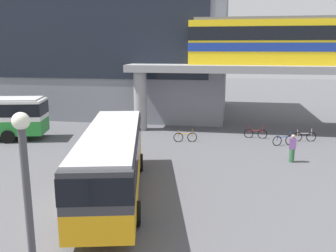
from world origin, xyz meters
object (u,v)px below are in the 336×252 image
(train, at_px, (318,40))
(pedestrian_near_building, at_px, (292,149))
(bicycle_silver, at_px, (304,137))
(bicycle_orange, at_px, (185,137))
(bus_main, at_px, (112,156))
(bicycle_blue, at_px, (284,140))
(station_building, at_px, (101,40))
(bicycle_red, at_px, (256,134))

(train, xyz_separation_m, pedestrian_near_building, (-3.02, -9.37, -6.70))
(bicycle_silver, xyz_separation_m, pedestrian_near_building, (-1.76, -5.44, 0.47))
(bicycle_orange, bearing_deg, bicycle_silver, 10.49)
(bus_main, height_order, bicycle_orange, bus_main)
(bicycle_silver, xyz_separation_m, bicycle_blue, (-1.70, -1.38, 0.00))
(train, bearing_deg, pedestrian_near_building, -107.88)
(bus_main, bearing_deg, station_building, 110.47)
(bus_main, relative_size, bicycle_silver, 6.37)
(bicycle_red, xyz_separation_m, pedestrian_near_building, (1.83, -5.85, 0.47))
(bicycle_red, distance_m, bicycle_blue, 2.60)
(bicycle_orange, distance_m, pedestrian_near_building, 8.09)
(station_building, distance_m, train, 22.06)
(station_building, relative_size, bus_main, 2.38)
(bus_main, height_order, bicycle_red, bus_main)
(station_building, xyz_separation_m, bus_main, (8.60, -23.05, -5.74))
(bicycle_red, distance_m, bicycle_silver, 3.61)
(train, height_order, bicycle_red, train)
(bicycle_orange, xyz_separation_m, bicycle_blue, (7.19, 0.26, 0.00))
(bicycle_blue, bearing_deg, bicycle_orange, -177.92)
(bicycle_red, distance_m, bicycle_orange, 5.69)
(bicycle_red, height_order, pedestrian_near_building, pedestrian_near_building)
(train, distance_m, bicycle_silver, 8.27)
(bicycle_red, height_order, bicycle_orange, same)
(bus_main, bearing_deg, bicycle_orange, 78.23)
(bicycle_red, bearing_deg, bicycle_orange, -158.81)
(station_building, distance_m, bicycle_red, 20.53)
(pedestrian_near_building, bearing_deg, bicycle_silver, 72.09)
(bicycle_red, xyz_separation_m, bicycle_blue, (1.88, -1.80, 0.00))
(bicycle_silver, relative_size, bicycle_blue, 1.08)
(bicycle_orange, bearing_deg, bicycle_red, 21.19)
(pedestrian_near_building, bearing_deg, bicycle_blue, 89.24)
(station_building, height_order, bicycle_orange, station_building)
(bus_main, distance_m, bicycle_blue, 14.49)
(train, bearing_deg, bicycle_orange, -151.23)
(train, bearing_deg, station_building, 161.97)
(station_building, xyz_separation_m, bicycle_red, (16.13, -10.35, -7.37))
(station_building, distance_m, bicycle_silver, 23.63)
(bus_main, bearing_deg, bicycle_red, 59.36)
(bicycle_blue, bearing_deg, station_building, 146.01)
(station_building, bearing_deg, bicycle_red, -32.68)
(pedestrian_near_building, bearing_deg, bicycle_red, 107.35)
(bus_main, relative_size, pedestrian_near_building, 6.44)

